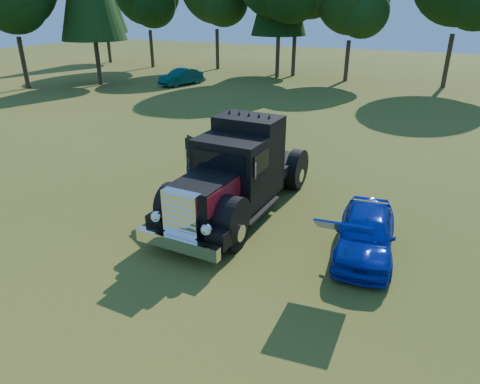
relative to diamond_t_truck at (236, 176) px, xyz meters
name	(u,v)px	position (x,y,z in m)	size (l,w,h in m)	color
ground	(222,237)	(0.39, -1.63, -1.28)	(120.00, 120.00, 0.00)	#3C5017
diamond_t_truck	(236,176)	(0.00, 0.00, 0.00)	(3.28, 7.16, 3.00)	black
hotrod_coupe	(366,233)	(4.26, -0.67, -0.64)	(2.00, 4.17, 1.89)	#0711A3
spectator_near	(193,181)	(-1.63, 0.01, -0.48)	(0.58, 0.38, 1.60)	#1F3049
spectator_far	(199,175)	(-1.59, 0.30, -0.37)	(0.88, 0.69, 1.82)	#1E2747
distant_teal_car	(181,77)	(-15.43, 19.40, -0.62)	(1.39, 4.00, 1.32)	#0A383E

